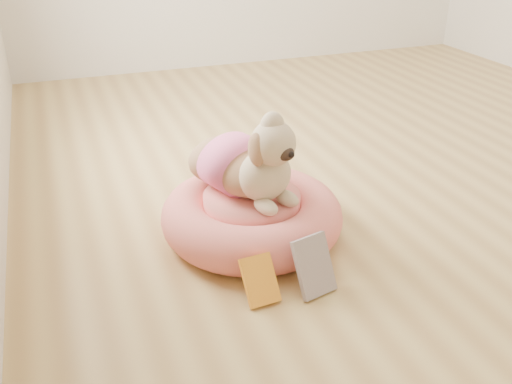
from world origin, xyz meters
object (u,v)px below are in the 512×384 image
object	(u,v)px
book_yellow	(260,280)
dog	(247,148)
book_white	(314,266)
pet_bed	(252,216)

from	to	relation	value
book_yellow	dog	bearing A→B (deg)	71.73
book_yellow	book_white	bearing A→B (deg)	-10.05
dog	book_white	world-z (taller)	dog
book_yellow	pet_bed	bearing A→B (deg)	69.59
pet_bed	book_white	bearing A→B (deg)	-79.85
pet_bed	book_yellow	world-z (taller)	pet_bed
dog	book_yellow	xyz separation A→B (m)	(-0.11, -0.44, -0.32)
book_white	pet_bed	bearing A→B (deg)	86.86
pet_bed	dog	bearing A→B (deg)	123.32
pet_bed	book_white	distance (m)	0.44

